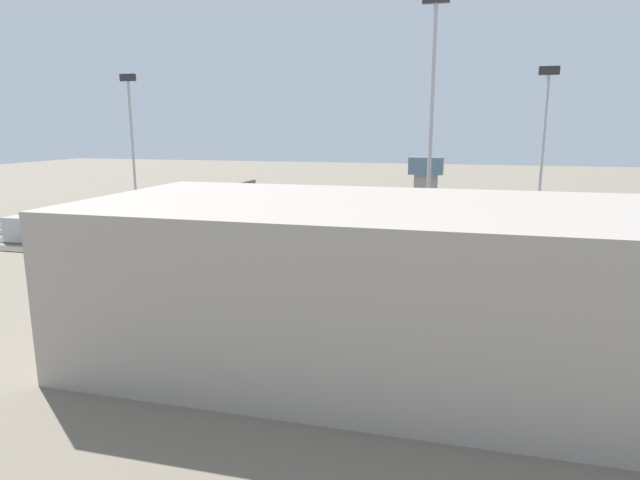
{
  "coord_description": "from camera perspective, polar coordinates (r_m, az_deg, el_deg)",
  "views": [
    {
      "loc": [
        -17.04,
        72.63,
        17.28
      ],
      "look_at": [
        0.97,
        3.72,
        2.5
      ],
      "focal_mm": 30.35,
      "sensor_mm": 36.0,
      "label": 1
    }
  ],
  "objects": [
    {
      "name": "track_bed_0",
      "position": [
        86.11,
        2.93,
        0.17
      ],
      "size": [
        140.0,
        2.8,
        0.12
      ],
      "primitive_type": "cube",
      "color": "#3D3833",
      "rests_on": "ground_plane"
    },
    {
      "name": "track_bed_3",
      "position": [
        71.84,
        0.49,
        -2.15
      ],
      "size": [
        140.0,
        2.8,
        0.12
      ],
      "primitive_type": "cube",
      "color": "#4C443D",
      "rests_on": "ground_plane"
    },
    {
      "name": "train_on_track_0",
      "position": [
        92.2,
        -9.89,
        2.01
      ],
      "size": [
        47.2,
        3.06,
        3.8
      ],
      "color": "#A8AAB2",
      "rests_on": "ground_plane"
    },
    {
      "name": "ground_plane",
      "position": [
        76.57,
        1.4,
        -1.32
      ],
      "size": [
        400.0,
        400.0,
        0.0
      ],
      "primitive_type": "plane",
      "color": "#756B5B"
    },
    {
      "name": "track_bed_4",
      "position": [
        67.15,
        -0.56,
        -3.14
      ],
      "size": [
        140.0,
        2.8,
        0.12
      ],
      "primitive_type": "cube",
      "color": "#3D3833",
      "rests_on": "ground_plane"
    },
    {
      "name": "train_on_track_3",
      "position": [
        69.91,
        6.8,
        -0.92
      ],
      "size": [
        114.8,
        3.0,
        4.4
      ],
      "color": "black",
      "rests_on": "ground_plane"
    },
    {
      "name": "light_mast_2",
      "position": [
        86.77,
        22.56,
        10.42
      ],
      "size": [
        2.8,
        0.7,
        25.93
      ],
      "color": "#9EA0A5",
      "rests_on": "ground_plane"
    },
    {
      "name": "light_mast_1",
      "position": [
        60.69,
        11.7,
        13.53
      ],
      "size": [
        2.8,
        0.7,
        31.11
      ],
      "color": "#9EA0A5",
      "rests_on": "ground_plane"
    },
    {
      "name": "track_bed_2",
      "position": [
        76.56,
        1.4,
        -1.28
      ],
      "size": [
        140.0,
        2.8,
        0.12
      ],
      "primitive_type": "cube",
      "color": "#3D3833",
      "rests_on": "ground_plane"
    },
    {
      "name": "train_on_track_1",
      "position": [
        79.2,
        11.77,
        0.35
      ],
      "size": [
        71.4,
        3.06,
        3.8
      ],
      "color": "#A8AAB2",
      "rests_on": "ground_plane"
    },
    {
      "name": "train_on_track_2",
      "position": [
        88.94,
        -19.1,
        1.28
      ],
      "size": [
        10.0,
        3.0,
        5.0
      ],
      "color": "gold",
      "rests_on": "ground_plane"
    },
    {
      "name": "maintenance_shed",
      "position": [
        40.12,
        17.07,
        -5.1
      ],
      "size": [
        58.54,
        20.78,
        12.05
      ],
      "primitive_type": "cube",
      "color": "#9E9389",
      "rests_on": "ground_plane"
    },
    {
      "name": "signal_gantry",
      "position": [
        80.71,
        -10.26,
        4.52
      ],
      "size": [
        0.7,
        25.0,
        8.8
      ],
      "color": "#4C4742",
      "rests_on": "ground_plane"
    },
    {
      "name": "control_tower",
      "position": [
        99.75,
        11.09,
        5.71
      ],
      "size": [
        6.0,
        6.0,
        12.25
      ],
      "color": "gray",
      "rests_on": "ground_plane"
    },
    {
      "name": "track_bed_1",
      "position": [
        81.32,
        2.21,
        -0.51
      ],
      "size": [
        140.0,
        2.8,
        0.12
      ],
      "primitive_type": "cube",
      "color": "#4C443D",
      "rests_on": "ground_plane"
    },
    {
      "name": "light_mast_0",
      "position": [
        102.08,
        -19.26,
        10.86
      ],
      "size": [
        2.8,
        0.7,
        26.4
      ],
      "color": "#9EA0A5",
      "rests_on": "ground_plane"
    }
  ]
}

